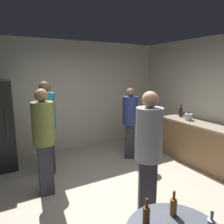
% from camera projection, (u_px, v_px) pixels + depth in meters
% --- Properties ---
extents(ground_plane, '(5.20, 5.20, 0.10)m').
position_uv_depth(ground_plane, '(118.00, 206.00, 3.29)').
color(ground_plane, '#B2A893').
extents(wall_back, '(5.32, 0.06, 2.70)m').
position_uv_depth(wall_back, '(64.00, 97.00, 5.27)').
color(wall_back, beige).
rests_on(wall_back, ground_plane).
extents(kitchen_counter, '(0.64, 2.09, 0.90)m').
position_uv_depth(kitchen_counter, '(205.00, 145.00, 4.50)').
color(kitchen_counter, olive).
rests_on(kitchen_counter, ground_plane).
extents(kettle, '(0.24, 0.17, 0.18)m').
position_uv_depth(kettle, '(188.00, 117.00, 4.77)').
color(kettle, '#B2B2B7').
rests_on(kettle, kitchen_counter).
extents(wine_bottle_on_counter, '(0.08, 0.08, 0.31)m').
position_uv_depth(wine_bottle_on_counter, '(181.00, 112.00, 5.08)').
color(wine_bottle_on_counter, '#3F141E').
rests_on(wine_bottle_on_counter, kitchen_counter).
extents(beer_bottle_amber, '(0.06, 0.06, 0.23)m').
position_uv_depth(beer_bottle_amber, '(173.00, 206.00, 1.89)').
color(beer_bottle_amber, '#8C5919').
rests_on(beer_bottle_amber, foreground_table).
extents(beer_bottle_brown, '(0.06, 0.06, 0.23)m').
position_uv_depth(beer_bottle_brown, '(146.00, 215.00, 1.78)').
color(beer_bottle_brown, '#593314').
rests_on(beer_bottle_brown, foreground_table).
extents(person_in_navy_shirt, '(0.47, 0.47, 1.61)m').
position_uv_depth(person_in_navy_shirt, '(130.00, 118.00, 4.81)').
color(person_in_navy_shirt, '#2D2D38').
rests_on(person_in_navy_shirt, ground_plane).
extents(person_in_olive_shirt, '(0.37, 0.37, 1.72)m').
position_uv_depth(person_in_olive_shirt, '(44.00, 134.00, 3.34)').
color(person_in_olive_shirt, '#2D2D38').
rests_on(person_in_olive_shirt, ground_plane).
extents(person_in_teal_shirt, '(0.44, 0.44, 1.79)m').
position_uv_depth(person_in_teal_shirt, '(47.00, 121.00, 4.03)').
color(person_in_teal_shirt, '#2D2D38').
rests_on(person_in_teal_shirt, ground_plane).
extents(person_in_gray_shirt, '(0.46, 0.46, 1.74)m').
position_uv_depth(person_in_gray_shirt, '(148.00, 148.00, 2.73)').
color(person_in_gray_shirt, '#2D2D38').
rests_on(person_in_gray_shirt, ground_plane).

